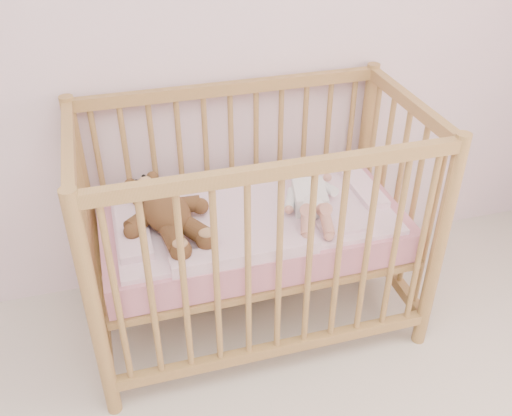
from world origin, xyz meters
name	(u,v)px	position (x,y,z in m)	size (l,w,h in m)	color
crib	(253,226)	(0.33, 1.60, 0.50)	(1.36, 0.76, 1.00)	#AF854A
mattress	(253,229)	(0.33, 1.60, 0.49)	(1.22, 0.62, 0.13)	#D18290
blanket	(253,214)	(0.33, 1.60, 0.56)	(1.10, 0.58, 0.06)	#F6A9C9
baby	(310,192)	(0.56, 1.58, 0.64)	(0.24, 0.49, 0.12)	white
teddy_bear	(167,212)	(-0.02, 1.58, 0.65)	(0.37, 0.52, 0.15)	brown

